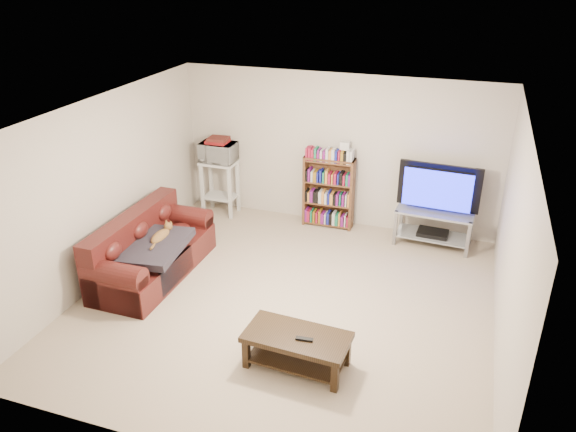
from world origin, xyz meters
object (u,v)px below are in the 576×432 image
at_px(coffee_table, 297,344).
at_px(tv_stand, 434,222).
at_px(sofa, 149,253).
at_px(bookshelf, 329,191).

relative_size(coffee_table, tv_stand, 0.99).
bearing_deg(coffee_table, tv_stand, 74.85).
xyz_separation_m(coffee_table, tv_stand, (1.09, 3.26, 0.10)).
distance_m(sofa, coffee_table, 2.75).
xyz_separation_m(coffee_table, bookshelf, (-0.57, 3.40, 0.32)).
distance_m(sofa, bookshelf, 2.95).
relative_size(tv_stand, bookshelf, 0.99).
relative_size(coffee_table, bookshelf, 0.98).
distance_m(tv_stand, bookshelf, 1.68).
distance_m(coffee_table, bookshelf, 3.47).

